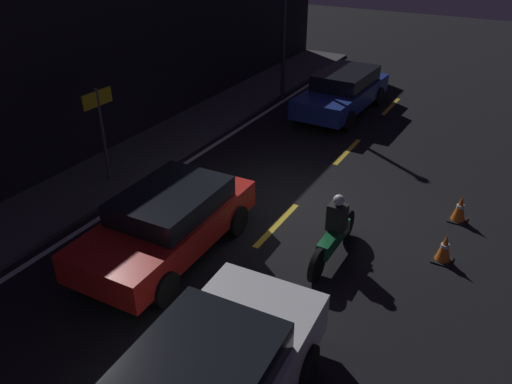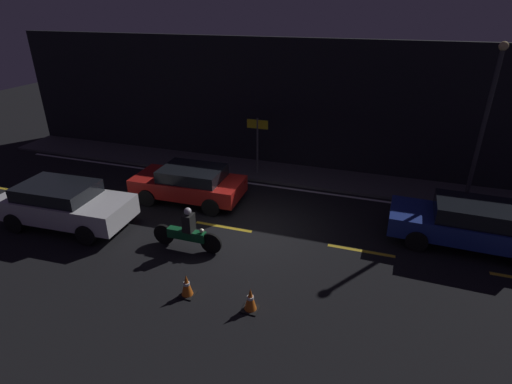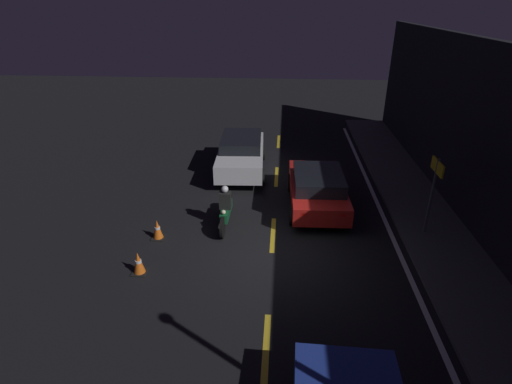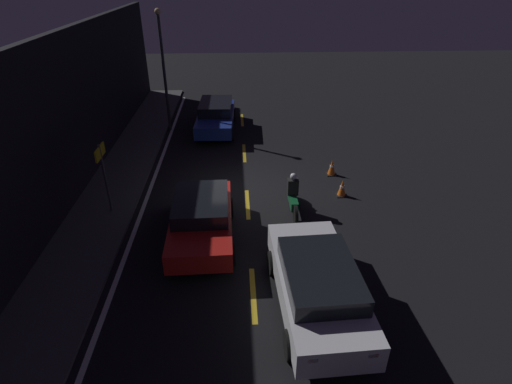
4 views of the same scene
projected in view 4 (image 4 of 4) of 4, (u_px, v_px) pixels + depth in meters
name	position (u px, v px, depth m)	size (l,w,h in m)	color
ground_plane	(247.00, 190.00, 15.04)	(56.00, 56.00, 0.00)	black
raised_curb	(112.00, 193.00, 14.79)	(28.00, 2.16, 0.11)	#424244
building_front	(61.00, 123.00, 13.41)	(28.00, 0.30, 5.54)	black
lane_dash_b	(253.00, 294.00, 10.25)	(2.00, 0.14, 0.01)	gold
lane_dash_c	(247.00, 204.00, 14.17)	(2.00, 0.14, 0.01)	gold
lane_dash_d	(244.00, 153.00, 18.09)	(2.00, 0.14, 0.01)	gold
lane_dash_e	(242.00, 120.00, 22.00)	(2.00, 0.14, 0.01)	gold
lane_solid_kerb	(149.00, 193.00, 14.88)	(25.20, 0.14, 0.01)	silver
sedan_white	(317.00, 284.00, 9.45)	(4.46, 2.09, 1.46)	silver
taxi_red	(202.00, 218.00, 12.05)	(4.12, 2.01, 1.35)	red
sedan_blue	(216.00, 115.00, 20.32)	(4.64, 2.01, 1.43)	navy
motorcycle	(293.00, 197.00, 13.49)	(2.26, 0.36, 1.40)	black
traffic_cone_near	(342.00, 188.00, 14.57)	(0.39, 0.39, 0.62)	black
traffic_cone_mid	(332.00, 168.00, 16.06)	(0.40, 0.40, 0.64)	black
shop_sign	(103.00, 165.00, 12.79)	(0.90, 0.08, 2.40)	#4C4C51
street_lamp	(163.00, 66.00, 19.15)	(0.28, 0.28, 5.76)	#333338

